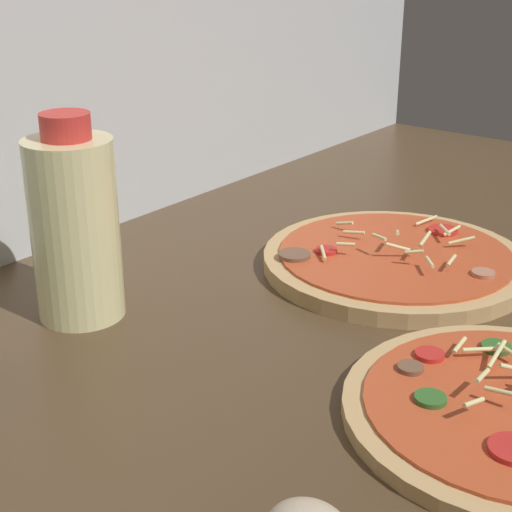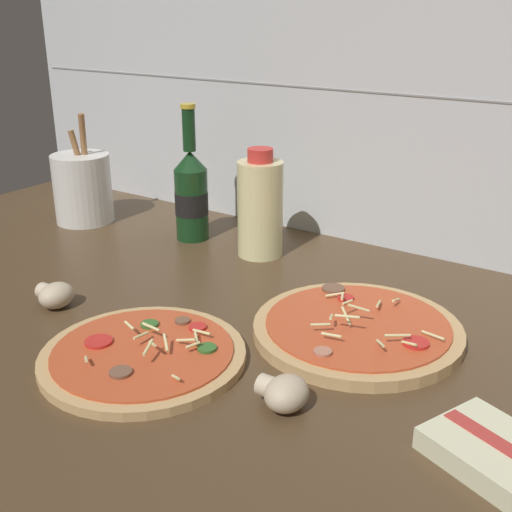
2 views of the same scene
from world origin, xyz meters
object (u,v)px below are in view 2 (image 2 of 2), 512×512
(pizza_near, at_px, (142,354))
(mushroom_left, at_px, (284,393))
(dish_towel, at_px, (506,460))
(utensil_crock, at_px, (83,188))
(pizza_far, at_px, (357,329))
(oil_bottle, at_px, (260,207))
(beer_bottle, at_px, (191,193))
(mushroom_right, at_px, (55,295))

(pizza_near, height_order, mushroom_left, mushroom_left)
(pizza_near, height_order, dish_towel, pizza_near)
(utensil_crock, bearing_deg, mushroom_left, -25.76)
(pizza_far, xyz_separation_m, oil_bottle, (-0.28, 0.18, 0.08))
(pizza_near, relative_size, oil_bottle, 1.35)
(mushroom_left, xyz_separation_m, dish_towel, (0.23, 0.03, -0.01))
(beer_bottle, xyz_separation_m, utensil_crock, (-0.25, -0.04, -0.02))
(oil_bottle, xyz_separation_m, utensil_crock, (-0.40, -0.04, -0.02))
(pizza_far, xyz_separation_m, utensil_crock, (-0.68, 0.13, 0.06))
(pizza_near, relative_size, utensil_crock, 1.17)
(utensil_crock, bearing_deg, pizza_far, -11.17)
(pizza_near, xyz_separation_m, mushroom_right, (-0.21, 0.04, 0.01))
(pizza_near, bearing_deg, mushroom_left, 3.46)
(pizza_near, xyz_separation_m, beer_bottle, (-0.23, 0.39, 0.08))
(mushroom_right, relative_size, dish_towel, 0.33)
(mushroom_left, bearing_deg, utensil_crock, 154.24)
(beer_bottle, bearing_deg, mushroom_left, -40.58)
(pizza_far, relative_size, dish_towel, 1.63)
(pizza_near, relative_size, dish_towel, 1.50)
(pizza_near, xyz_separation_m, mushroom_left, (0.20, 0.01, 0.01))
(beer_bottle, bearing_deg, mushroom_right, -86.16)
(oil_bottle, bearing_deg, mushroom_right, -110.64)
(mushroom_left, distance_m, mushroom_right, 0.41)
(pizza_far, relative_size, oil_bottle, 1.47)
(pizza_near, relative_size, pizza_far, 0.92)
(beer_bottle, xyz_separation_m, oil_bottle, (0.15, 0.00, -0.00))
(dish_towel, bearing_deg, pizza_near, -174.19)
(oil_bottle, bearing_deg, mushroom_left, -53.00)
(pizza_far, bearing_deg, utensil_crock, 168.83)
(pizza_near, distance_m, utensil_crock, 0.59)
(pizza_near, relative_size, beer_bottle, 1.02)
(pizza_near, distance_m, mushroom_right, 0.21)
(pizza_far, xyz_separation_m, mushroom_left, (0.01, -0.20, 0.01))
(dish_towel, bearing_deg, oil_bottle, 146.13)
(pizza_far, distance_m, dish_towel, 0.29)
(mushroom_left, bearing_deg, oil_bottle, 127.00)
(beer_bottle, relative_size, utensil_crock, 1.14)
(dish_towel, bearing_deg, beer_bottle, 152.78)
(beer_bottle, height_order, mushroom_right, beer_bottle)
(pizza_near, height_order, utensil_crock, utensil_crock)
(pizza_near, distance_m, mushroom_left, 0.20)
(mushroom_right, bearing_deg, utensil_crock, 132.02)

